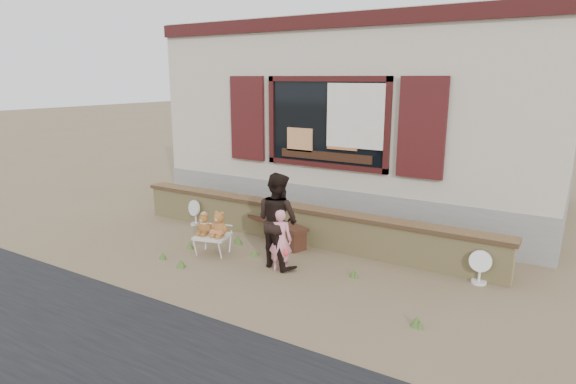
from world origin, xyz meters
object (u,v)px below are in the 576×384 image
Objects in this scene: folding_chair at (213,237)px; child at (280,240)px; teddy_bear_right at (220,223)px; bench at (274,226)px; adult at (278,220)px; teddy_bear_left at (204,224)px.

folding_chair is 0.64× the size of child.
bench is at bearing 55.59° from teddy_bear_right.
child reaches higher than folding_chair.
adult reaches higher than child.
adult is (-0.14, 0.14, 0.26)m from child.
teddy_bear_right is at bearing -90.90° from bench.
child reaches higher than teddy_bear_left.
teddy_bear_right is (-0.39, -1.04, 0.26)m from bench.
teddy_bear_right is 0.45× the size of child.
adult is (0.68, -0.95, 0.46)m from bench.
folding_chair is at bearing -96.43° from bench.
bench is 1.38m from child.
bench reaches higher than folding_chair.
teddy_bear_right reaches higher than teddy_bear_left.
teddy_bear_left is at bearing 180.00° from folding_chair.
child is (1.21, -0.05, -0.06)m from teddy_bear_right.
folding_chair is 0.42× the size of adult.
teddy_bear_left is 0.28m from teddy_bear_right.
bench is 2.47× the size of folding_chair.
bench is at bearing -75.23° from child.
teddy_bear_left is 0.87× the size of teddy_bear_right.
teddy_bear_left is 0.26× the size of adult.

